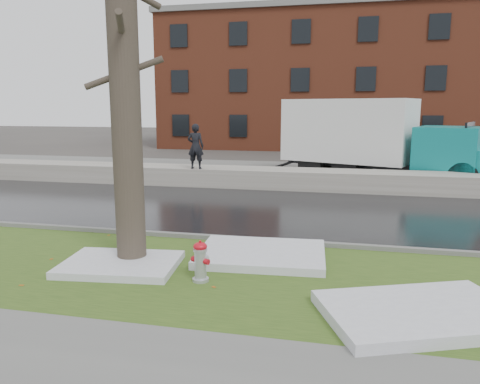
% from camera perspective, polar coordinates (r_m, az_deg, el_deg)
% --- Properties ---
extents(ground, '(120.00, 120.00, 0.00)m').
position_cam_1_polar(ground, '(10.33, -5.48, -7.43)').
color(ground, '#47423D').
rests_on(ground, ground).
extents(verge, '(60.00, 4.50, 0.04)m').
position_cam_1_polar(verge, '(9.21, -7.96, -9.59)').
color(verge, '#2E4818').
rests_on(verge, ground).
extents(sidewalk, '(60.00, 3.00, 0.05)m').
position_cam_1_polar(sidewalk, '(6.19, -21.20, -20.67)').
color(sidewalk, slate).
rests_on(sidewalk, ground).
extents(road, '(60.00, 7.00, 0.03)m').
position_cam_1_polar(road, '(14.52, 0.10, -2.12)').
color(road, black).
rests_on(road, ground).
extents(parking_lot, '(60.00, 9.00, 0.03)m').
position_cam_1_polar(parking_lot, '(22.76, 4.84, 2.38)').
color(parking_lot, slate).
rests_on(parking_lot, ground).
extents(curb, '(60.00, 0.15, 0.14)m').
position_cam_1_polar(curb, '(11.22, -3.88, -5.59)').
color(curb, slate).
rests_on(curb, ground).
extents(snowbank, '(60.00, 1.60, 0.75)m').
position_cam_1_polar(snowbank, '(18.51, 2.98, 1.71)').
color(snowbank, '#A19C93').
rests_on(snowbank, ground).
extents(brick_building, '(26.00, 12.00, 10.00)m').
position_cam_1_polar(brick_building, '(39.39, 11.50, 12.82)').
color(brick_building, brown).
rests_on(brick_building, ground).
extents(bg_tree_left, '(1.40, 1.62, 6.50)m').
position_cam_1_polar(bg_tree_left, '(34.79, -13.12, 10.36)').
color(bg_tree_left, brown).
rests_on(bg_tree_left, ground).
extents(bg_tree_center, '(1.40, 1.62, 6.50)m').
position_cam_1_polar(bg_tree_center, '(36.49, -1.65, 10.61)').
color(bg_tree_center, brown).
rests_on(bg_tree_center, ground).
extents(fire_hydrant, '(0.38, 0.35, 0.76)m').
position_cam_1_polar(fire_hydrant, '(8.51, -4.83, -8.21)').
color(fire_hydrant, '#ACB0B5').
rests_on(fire_hydrant, verge).
extents(tree, '(1.47, 1.70, 7.27)m').
position_cam_1_polar(tree, '(9.37, -13.92, 13.44)').
color(tree, brown).
rests_on(tree, verge).
extents(box_truck, '(10.39, 5.43, 3.50)m').
position_cam_1_polar(box_truck, '(21.18, 15.89, 6.43)').
color(box_truck, black).
rests_on(box_truck, ground).
extents(worker, '(0.66, 0.45, 1.76)m').
position_cam_1_polar(worker, '(18.42, -5.43, 5.56)').
color(worker, black).
rests_on(worker, snowbank).
extents(snow_patch_near, '(2.73, 2.18, 0.16)m').
position_cam_1_polar(snow_patch_near, '(9.85, 2.64, -7.55)').
color(snow_patch_near, silver).
rests_on(snow_patch_near, verge).
extents(snow_patch_far, '(2.37, 1.84, 0.14)m').
position_cam_1_polar(snow_patch_far, '(9.54, -14.35, -8.53)').
color(snow_patch_far, silver).
rests_on(snow_patch_far, verge).
extents(snow_patch_side, '(3.27, 2.72, 0.18)m').
position_cam_1_polar(snow_patch_side, '(7.64, 21.14, -13.61)').
color(snow_patch_side, silver).
rests_on(snow_patch_side, verge).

